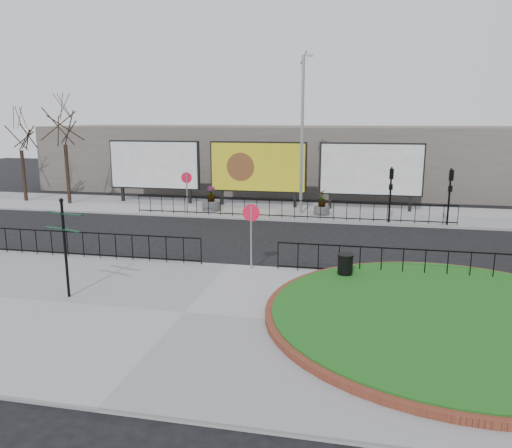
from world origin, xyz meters
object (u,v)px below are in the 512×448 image
(litter_bin, at_px, (345,267))
(lamp_post, at_px, (302,133))
(fingerpost_sign, at_px, (64,238))
(planter_a, at_px, (211,203))
(planter_c, at_px, (322,205))
(billboard_mid, at_px, (258,167))

(litter_bin, bearing_deg, lamp_post, 103.97)
(fingerpost_sign, height_order, litter_bin, fingerpost_sign)
(planter_a, xyz_separation_m, planter_c, (6.72, 0.10, 0.05))
(litter_bin, bearing_deg, planter_a, 125.61)
(billboard_mid, relative_size, planter_c, 4.26)
(planter_a, distance_m, planter_c, 6.72)
(litter_bin, xyz_separation_m, planter_a, (-8.47, 11.83, 0.02))
(planter_a, bearing_deg, litter_bin, -54.39)
(billboard_mid, xyz_separation_m, planter_a, (-2.47, -2.17, -1.99))
(fingerpost_sign, bearing_deg, billboard_mid, 101.62)
(lamp_post, bearing_deg, fingerpost_sign, -109.70)
(lamp_post, relative_size, planter_a, 6.16)
(planter_a, height_order, planter_c, planter_a)
(fingerpost_sign, height_order, planter_c, fingerpost_sign)
(billboard_mid, bearing_deg, planter_a, -138.71)
(billboard_mid, bearing_deg, lamp_post, -33.25)
(lamp_post, xyz_separation_m, litter_bin, (2.99, -12.03, -4.24))
(planter_c, bearing_deg, lamp_post, 175.52)
(lamp_post, distance_m, fingerpost_sign, 16.71)
(planter_c, bearing_deg, fingerpost_sign, -113.77)
(planter_a, bearing_deg, lamp_post, 2.08)
(billboard_mid, bearing_deg, fingerpost_sign, -98.28)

